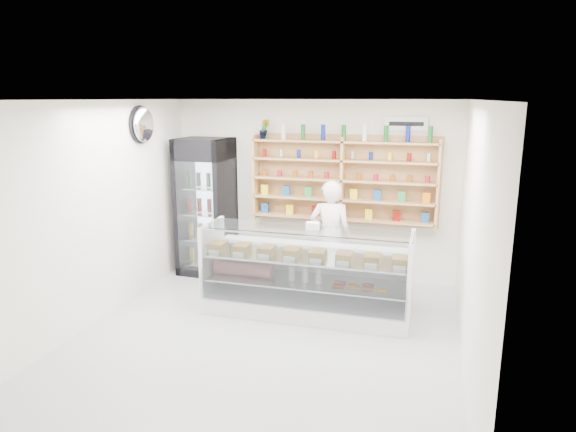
% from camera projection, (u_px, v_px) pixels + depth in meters
% --- Properties ---
extents(room, '(5.00, 5.00, 5.00)m').
position_uv_depth(room, '(262.00, 227.00, 5.80)').
color(room, '#9A9B9E').
rests_on(room, ground).
extents(display_counter, '(2.72, 0.81, 1.18)m').
position_uv_depth(display_counter, '(306.00, 290.00, 6.81)').
color(display_counter, white).
rests_on(display_counter, floor).
extents(shop_worker, '(0.64, 0.46, 1.67)m').
position_uv_depth(shop_worker, '(330.00, 237.00, 7.52)').
color(shop_worker, silver).
rests_on(shop_worker, floor).
extents(drinks_cooler, '(0.82, 0.80, 2.20)m').
position_uv_depth(drinks_cooler, '(206.00, 206.00, 8.32)').
color(drinks_cooler, black).
rests_on(drinks_cooler, floor).
extents(wall_shelving, '(2.84, 0.28, 1.33)m').
position_uv_depth(wall_shelving, '(343.00, 180.00, 7.81)').
color(wall_shelving, tan).
rests_on(wall_shelving, back_wall).
extents(potted_plant, '(0.19, 0.17, 0.30)m').
position_uv_depth(potted_plant, '(264.00, 129.00, 7.98)').
color(potted_plant, '#1E6626').
rests_on(potted_plant, wall_shelving).
extents(security_mirror, '(0.15, 0.50, 0.50)m').
position_uv_depth(security_mirror, '(144.00, 125.00, 7.27)').
color(security_mirror, silver).
rests_on(security_mirror, left_wall).
extents(wall_sign, '(0.62, 0.03, 0.20)m').
position_uv_depth(wall_sign, '(406.00, 124.00, 7.50)').
color(wall_sign, white).
rests_on(wall_sign, back_wall).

